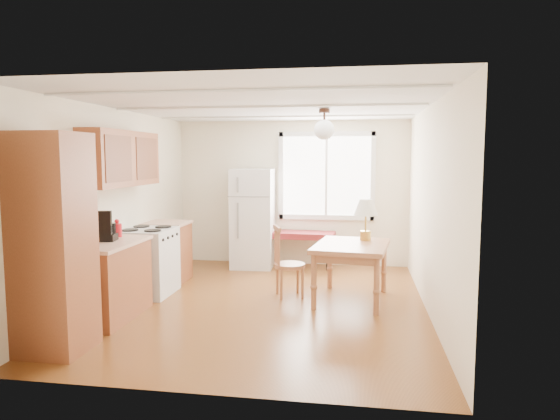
% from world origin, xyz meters
% --- Properties ---
extents(room_shell, '(4.60, 5.60, 2.62)m').
position_xyz_m(room_shell, '(0.00, 0.00, 1.25)').
color(room_shell, '#552C11').
rests_on(room_shell, ground).
extents(kitchen_run, '(0.65, 3.40, 2.20)m').
position_xyz_m(kitchen_run, '(-1.72, -0.63, 0.84)').
color(kitchen_run, brown).
rests_on(kitchen_run, ground).
extents(window_unit, '(1.64, 0.05, 1.51)m').
position_xyz_m(window_unit, '(0.60, 2.47, 1.55)').
color(window_unit, white).
rests_on(window_unit, room_shell).
extents(pendant_light, '(0.26, 0.26, 0.40)m').
position_xyz_m(pendant_light, '(0.70, 0.40, 2.24)').
color(pendant_light, black).
rests_on(pendant_light, room_shell).
extents(refrigerator, '(0.72, 0.73, 1.67)m').
position_xyz_m(refrigerator, '(-0.62, 2.12, 0.84)').
color(refrigerator, silver).
rests_on(refrigerator, ground).
extents(bench, '(1.34, 0.57, 0.61)m').
position_xyz_m(bench, '(0.11, 2.22, 0.54)').
color(bench, maroon).
rests_on(bench, ground).
extents(dining_table, '(1.05, 1.30, 0.75)m').
position_xyz_m(dining_table, '(1.07, 0.33, 0.65)').
color(dining_table, '#925838').
rests_on(dining_table, ground).
extents(chair, '(0.46, 0.46, 0.95)m').
position_xyz_m(chair, '(0.17, 0.34, 0.54)').
color(chair, '#925838').
rests_on(chair, ground).
extents(table_lamp, '(0.32, 0.32, 0.56)m').
position_xyz_m(table_lamp, '(1.25, 0.64, 1.15)').
color(table_lamp, '#B6913A').
rests_on(table_lamp, dining_table).
extents(coffee_maker, '(0.22, 0.26, 0.36)m').
position_xyz_m(coffee_maker, '(-1.72, -0.80, 1.03)').
color(coffee_maker, black).
rests_on(coffee_maker, kitchen_run).
extents(kettle, '(0.11, 0.11, 0.22)m').
position_xyz_m(kettle, '(-1.75, -0.49, 0.99)').
color(kettle, red).
rests_on(kettle, kitchen_run).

